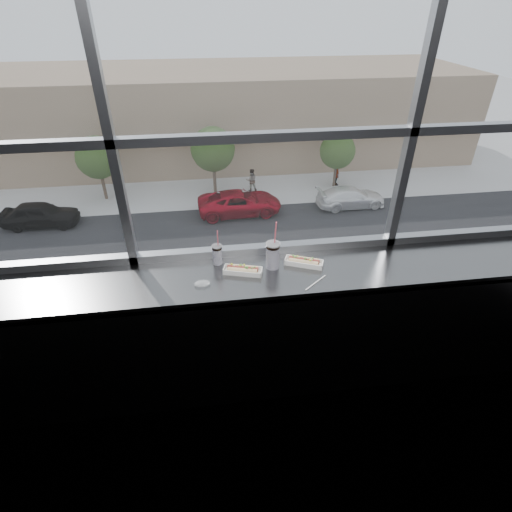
{
  "coord_description": "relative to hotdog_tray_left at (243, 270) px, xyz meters",
  "views": [
    {
      "loc": [
        -0.43,
        -1.08,
        2.78
      ],
      "look_at": [
        -0.12,
        1.23,
        1.25
      ],
      "focal_mm": 28.0,
      "sensor_mm": 36.0,
      "label": 1
    }
  ],
  "objects": [
    {
      "name": "car_near_e",
      "position": [
        13.33,
        16.26,
        -11.09
      ],
      "size": [
        2.75,
        5.99,
        1.96
      ],
      "primitive_type": "imported",
      "rotation": [
        0.0,
        0.0,
        1.52
      ],
      "color": "#211A9A",
      "rests_on": "street_asphalt"
    },
    {
      "name": "car_near_c",
      "position": [
        0.75,
        16.26,
        -10.97
      ],
      "size": [
        3.61,
        6.87,
        2.19
      ],
      "primitive_type": "imported",
      "rotation": [
        0.0,
        0.0,
        1.71
      ],
      "color": "#A6350E",
      "rests_on": "street_asphalt"
    },
    {
      "name": "pedestrian_c",
      "position": [
        3.57,
        28.16,
        -10.95
      ],
      "size": [
        1.01,
        0.76,
        2.27
      ],
      "primitive_type": "imported",
      "rotation": [
        0.0,
        0.0,
        3.14
      ],
      "color": "#66605B",
      "rests_on": "far_sidewalk"
    },
    {
      "name": "far_building",
      "position": [
        0.21,
        38.26,
        -8.13
      ],
      "size": [
        50.0,
        14.0,
        8.0
      ],
      "primitive_type": "cube",
      "color": "#8B745C",
      "rests_on": "plaza_ground"
    },
    {
      "name": "street_asphalt",
      "position": [
        0.21,
        20.26,
        -12.1
      ],
      "size": [
        80.0,
        10.0,
        0.06
      ],
      "primitive_type": "cube",
      "color": "black",
      "rests_on": "plaza_ground"
    },
    {
      "name": "window_mullions",
      "position": [
        0.21,
        0.26,
        1.17
      ],
      "size": [
        6.0,
        0.08,
        2.4
      ],
      "primitive_type": null,
      "color": "gray",
      "rests_on": "ground"
    },
    {
      "name": "counter",
      "position": [
        0.21,
        -0.02,
        -0.06
      ],
      "size": [
        6.0,
        0.55,
        0.06
      ],
      "primitive_type": "cube",
      "color": "slate",
      "rests_on": "ground"
    },
    {
      "name": "soda_cup_right",
      "position": [
        0.22,
        0.05,
        0.09
      ],
      "size": [
        0.11,
        0.11,
        0.39
      ],
      "color": "white",
      "rests_on": "counter"
    },
    {
      "name": "plaza_ground",
      "position": [
        0.21,
        43.76,
        -12.13
      ],
      "size": [
        120.0,
        120.0,
        0.0
      ],
      "primitive_type": "plane",
      "color": "#B0B0B0",
      "rests_on": "ground"
    },
    {
      "name": "hotdog_tray_left",
      "position": [
        0.0,
        0.0,
        0.0
      ],
      "size": [
        0.29,
        0.16,
        0.07
      ],
      "rotation": [
        0.0,
        0.0,
        -0.29
      ],
      "color": "white",
      "rests_on": "counter"
    },
    {
      "name": "wrapper",
      "position": [
        -0.29,
        -0.1,
        -0.01
      ],
      "size": [
        0.1,
        0.07,
        0.03
      ],
      "primitive_type": "ellipsoid",
      "color": "silver",
      "rests_on": "counter"
    },
    {
      "name": "tree_right",
      "position": [
        10.66,
        28.26,
        -9.06
      ],
      "size": [
        2.89,
        2.89,
        4.52
      ],
      "color": "#47382B",
      "rests_on": "far_sidewalk"
    },
    {
      "name": "far_sidewalk",
      "position": [
        0.21,
        28.26,
        -12.11
      ],
      "size": [
        80.0,
        6.0,
        0.04
      ],
      "primitive_type": "cube",
      "color": "#B0B0B0",
      "rests_on": "plaza_ground"
    },
    {
      "name": "pedestrian_d",
      "position": [
        10.86,
        28.39,
        -11.03
      ],
      "size": [
        0.71,
        0.94,
        2.12
      ],
      "primitive_type": "imported",
      "rotation": [
        0.0,
        0.0,
        1.57
      ],
      "color": "#66605B",
      "rests_on": "far_sidewalk"
    },
    {
      "name": "car_far_b",
      "position": [
        2.2,
        24.26,
        -10.93
      ],
      "size": [
        3.15,
        6.92,
        2.27
      ],
      "primitive_type": "imported",
      "rotation": [
        0.0,
        0.0,
        1.62
      ],
      "color": "#A00011",
      "rests_on": "street_asphalt"
    },
    {
      "name": "window_glass",
      "position": [
        0.21,
        0.28,
        1.17
      ],
      "size": [
        6.0,
        0.0,
        6.0
      ],
      "primitive_type": "plane",
      "rotation": [
        1.57,
        0.0,
        0.0
      ],
      "color": "silver",
      "rests_on": "ground"
    },
    {
      "name": "hotdog_tray_right",
      "position": [
        0.46,
        0.04,
        0.0
      ],
      "size": [
        0.29,
        0.19,
        0.07
      ],
      "rotation": [
        0.0,
        0.0,
        -0.4
      ],
      "color": "white",
      "rests_on": "counter"
    },
    {
      "name": "loose_straw",
      "position": [
        0.49,
        -0.19,
        -0.02
      ],
      "size": [
        0.18,
        0.15,
        0.01
      ],
      "primitive_type": "cylinder",
      "rotation": [
        0.0,
        1.57,
        0.68
      ],
      "color": "white",
      "rests_on": "counter"
    },
    {
      "name": "tree_center",
      "position": [
        0.57,
        28.26,
        -8.46
      ],
      "size": [
        3.46,
        3.46,
        5.4
      ],
      "color": "#47382B",
      "rests_on": "far_sidewalk"
    },
    {
      "name": "car_near_b",
      "position": [
        -5.52,
        16.26,
        -10.99
      ],
      "size": [
        3.19,
        6.65,
        2.15
      ],
      "primitive_type": "imported",
      "rotation": [
        0.0,
        0.0,
        1.49
      ],
      "color": "black",
      "rests_on": "street_asphalt"
    },
    {
      "name": "car_far_a",
      "position": [
        -11.76,
        24.26,
        -10.91
      ],
      "size": [
        3.14,
        7.02,
        2.31
      ],
      "primitive_type": "imported",
      "rotation": [
        0.0,
        0.0,
        1.53
      ],
      "color": "black",
      "rests_on": "street_asphalt"
    },
    {
      "name": "soda_cup_left",
      "position": [
        -0.17,
        0.15,
        0.06
      ],
      "size": [
        0.08,
        0.08,
        0.29
      ],
      "color": "white",
      "rests_on": "counter"
    },
    {
      "name": "car_near_d",
      "position": [
        7.78,
        16.26,
        -10.95
      ],
      "size": [
        3.4,
        6.93,
        2.23
      ],
      "primitive_type": "imported",
      "rotation": [
        0.0,
        0.0,
        1.66
      ],
      "color": "silver",
      "rests_on": "street_asphalt"
    },
    {
      "name": "counter_fascia",
      "position": [
        0.21,
        -0.27,
        -0.58
      ],
      "size": [
        6.0,
        0.04,
        1.04
      ],
      "primitive_type": "cube",
      "color": "slate",
      "rests_on": "ground"
    },
    {
      "name": "car_far_c",
      "position": [
        10.7,
        24.26,
        -11.05
      ],
      "size": [
        2.79,
        6.18,
        2.03
      ],
      "primitive_type": "imported",
      "rotation": [
        0.0,
        0.0,
        1.61
      ],
      "color": "white",
      "rests_on": "street_asphalt"
    },
    {
      "name": "plaza_near",
      "position": [
        0.21,
        7.26,
        -12.11
      ],
      "size": [
        50.0,
        14.0,
        0.04
      ],
      "primitive_type": "cube",
      "color": "#B0B0B0",
      "rests_on": "plaza_ground"
    },
    {
      "name": "tree_left",
      "position": [
        -8.13,
        28.26,
        -8.71
      ],
      "size": [
        3.22,
        3.22,
        5.04
      ],
      "color": "#47382B",
      "rests_on": "far_sidewalk"
    },
    {
      "name": "wall_back_lower",
      "position": [
        0.21,
        0.26,
        -0.58
      ],
      "size": [
        6.0,
        0.0,
        6.0
      ],
      "primitive_type": "plane",
      "rotation": [
        1.57,
        0.0,
        0.0
      ],
      "color": "black",
      "rests_on": "ground"
    }
  ]
}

